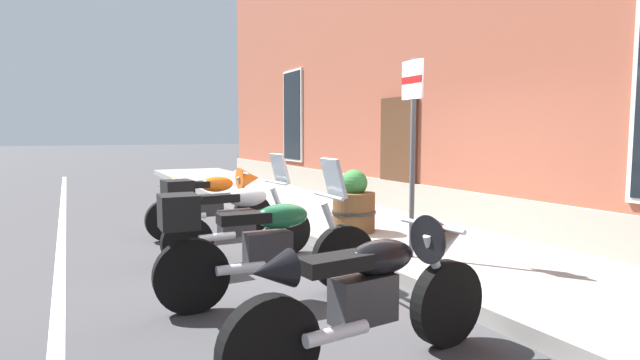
% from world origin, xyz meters
% --- Properties ---
extents(ground_plane, '(140.00, 140.00, 0.00)m').
position_xyz_m(ground_plane, '(0.00, 0.00, 0.00)').
color(ground_plane, '#38383A').
extents(sidewalk, '(30.95, 2.59, 0.16)m').
position_xyz_m(sidewalk, '(0.00, 1.30, 0.08)').
color(sidewalk, gray).
rests_on(sidewalk, ground_plane).
extents(lane_stripe, '(30.95, 0.12, 0.01)m').
position_xyz_m(lane_stripe, '(0.00, -3.20, 0.00)').
color(lane_stripe, silver).
rests_on(lane_stripe, ground_plane).
extents(motorcycle_orange_sport, '(0.62, 2.00, 1.07)m').
position_xyz_m(motorcycle_orange_sport, '(-2.36, -1.01, 0.58)').
color(motorcycle_orange_sport, black).
rests_on(motorcycle_orange_sport, ground_plane).
extents(motorcycle_silver_touring, '(0.62, 1.99, 1.35)m').
position_xyz_m(motorcycle_silver_touring, '(-0.71, -1.25, 0.56)').
color(motorcycle_silver_touring, black).
rests_on(motorcycle_silver_touring, ground_plane).
extents(motorcycle_green_touring, '(0.62, 2.23, 1.37)m').
position_xyz_m(motorcycle_green_touring, '(0.91, -1.46, 0.57)').
color(motorcycle_green_touring, black).
rests_on(motorcycle_green_touring, ground_plane).
extents(motorcycle_black_sport, '(0.62, 2.16, 1.02)m').
position_xyz_m(motorcycle_black_sport, '(2.54, -1.20, 0.56)').
color(motorcycle_black_sport, black).
rests_on(motorcycle_black_sport, ground_plane).
extents(parking_sign, '(0.36, 0.07, 2.32)m').
position_xyz_m(parking_sign, '(0.63, 0.51, 1.66)').
color(parking_sign, '#4C4C51').
rests_on(parking_sign, sidewalk).
extents(barrel_planter, '(0.66, 0.66, 0.93)m').
position_xyz_m(barrel_planter, '(-1.00, 0.70, 0.54)').
color(barrel_planter, brown).
rests_on(barrel_planter, sidewalk).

